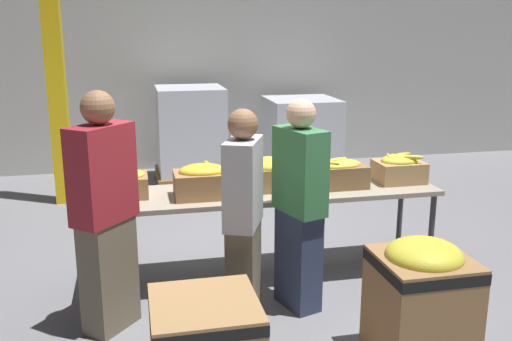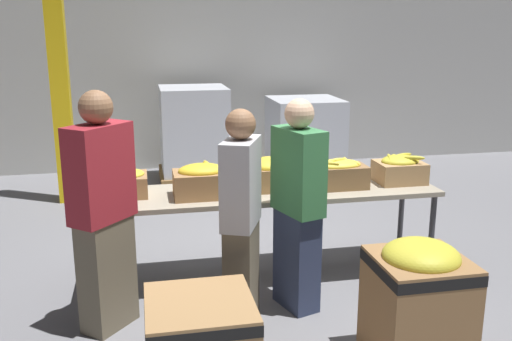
# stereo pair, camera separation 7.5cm
# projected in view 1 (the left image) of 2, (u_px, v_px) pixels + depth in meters

# --- Properties ---
(ground_plane) EXTENTS (30.00, 30.00, 0.00)m
(ground_plane) POSITION_uv_depth(u_px,v_px,m) (267.00, 274.00, 4.97)
(ground_plane) COLOR slate
(wall_back) EXTENTS (16.00, 0.08, 4.00)m
(wall_back) POSITION_uv_depth(u_px,v_px,m) (203.00, 33.00, 8.36)
(wall_back) COLOR #B7B7B2
(wall_back) RESTS_ON ground_plane
(sorting_table) EXTENTS (2.87, 0.71, 0.77)m
(sorting_table) POSITION_uv_depth(u_px,v_px,m) (267.00, 196.00, 4.79)
(sorting_table) COLOR #9E937F
(sorting_table) RESTS_ON ground_plane
(banana_box_0) EXTENTS (0.40, 0.34, 0.24)m
(banana_box_0) POSITION_uv_depth(u_px,v_px,m) (122.00, 183.00, 4.58)
(banana_box_0) COLOR olive
(banana_box_0) RESTS_ON sorting_table
(banana_box_1) EXTENTS (0.45, 0.32, 0.28)m
(banana_box_1) POSITION_uv_depth(u_px,v_px,m) (203.00, 180.00, 4.56)
(banana_box_1) COLOR olive
(banana_box_1) RESTS_ON sorting_table
(banana_box_2) EXTENTS (0.44, 0.33, 0.27)m
(banana_box_2) POSITION_uv_depth(u_px,v_px,m) (271.00, 174.00, 4.78)
(banana_box_2) COLOR olive
(banana_box_2) RESTS_ON sorting_table
(banana_box_3) EXTENTS (0.50, 0.30, 0.27)m
(banana_box_3) POSITION_uv_depth(u_px,v_px,m) (337.00, 173.00, 4.83)
(banana_box_3) COLOR olive
(banana_box_3) RESTS_ON sorting_table
(banana_box_4) EXTENTS (0.41, 0.32, 0.26)m
(banana_box_4) POSITION_uv_depth(u_px,v_px,m) (399.00, 168.00, 5.01)
(banana_box_4) COLOR tan
(banana_box_4) RESTS_ON sorting_table
(volunteer_0) EXTENTS (0.47, 0.49, 1.70)m
(volunteer_0) POSITION_uv_depth(u_px,v_px,m) (105.00, 215.00, 3.90)
(volunteer_0) COLOR #6B604C
(volunteer_0) RESTS_ON ground_plane
(volunteer_1) EXTENTS (0.36, 0.47, 1.57)m
(volunteer_1) POSITION_uv_depth(u_px,v_px,m) (243.00, 220.00, 4.00)
(volunteer_1) COLOR #6B604C
(volunteer_1) RESTS_ON ground_plane
(volunteer_2) EXTENTS (0.34, 0.48, 1.61)m
(volunteer_2) POSITION_uv_depth(u_px,v_px,m) (299.00, 207.00, 4.22)
(volunteer_2) COLOR #2D3856
(volunteer_2) RESTS_ON ground_plane
(donation_bin_0) EXTENTS (0.63, 0.63, 0.56)m
(donation_bin_0) POSITION_uv_depth(u_px,v_px,m) (205.00, 341.00, 3.34)
(donation_bin_0) COLOR #A37A4C
(donation_bin_0) RESTS_ON ground_plane
(donation_bin_1) EXTENTS (0.57, 0.57, 0.82)m
(donation_bin_1) POSITION_uv_depth(u_px,v_px,m) (421.00, 298.00, 3.59)
(donation_bin_1) COLOR olive
(donation_bin_1) RESTS_ON ground_plane
(support_pillar) EXTENTS (0.21, 0.21, 4.00)m
(support_pillar) POSITION_uv_depth(u_px,v_px,m) (52.00, 35.00, 6.54)
(support_pillar) COLOR yellow
(support_pillar) RESTS_ON ground_plane
(pallet_stack_0) EXTENTS (1.05, 1.05, 1.11)m
(pallet_stack_0) POSITION_uv_depth(u_px,v_px,m) (301.00, 138.00, 8.18)
(pallet_stack_0) COLOR olive
(pallet_stack_0) RESTS_ON ground_plane
(pallet_stack_1) EXTENTS (0.98, 0.98, 1.30)m
(pallet_stack_1) POSITION_uv_depth(u_px,v_px,m) (191.00, 135.00, 7.87)
(pallet_stack_1) COLOR olive
(pallet_stack_1) RESTS_ON ground_plane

